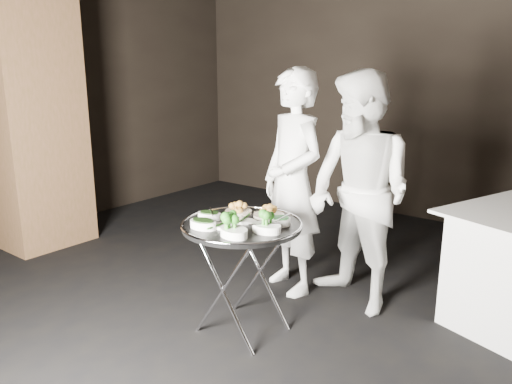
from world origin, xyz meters
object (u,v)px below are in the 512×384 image
Objects in this scene: tray_stand at (242,273)px; waiter_right at (360,193)px; waiter_left at (293,183)px; serving_tray at (242,225)px.

tray_stand is 0.43× the size of waiter_right.
waiter_right is at bearing 28.24° from waiter_left.
tray_stand is at bearing -96.89° from waiter_right.
waiter_left is at bearing 99.19° from tray_stand.
waiter_left is at bearing -154.72° from waiter_right.
tray_stand is at bearing -57.33° from waiter_left.
tray_stand is 0.43× the size of waiter_left.
serving_tray is (0.00, -0.00, 0.34)m from tray_stand.
waiter_right is (0.42, 0.82, 0.45)m from tray_stand.
waiter_right is (0.55, 0.05, -0.01)m from waiter_left.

